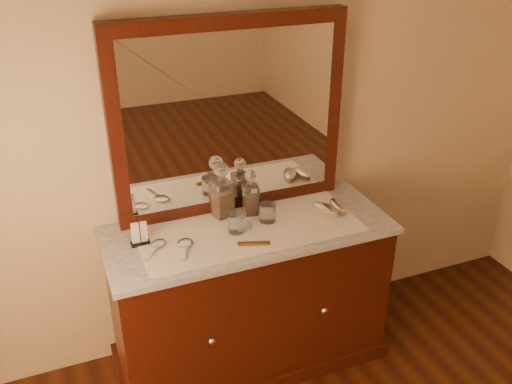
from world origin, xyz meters
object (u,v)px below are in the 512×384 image
Objects in this scene: comb at (254,243)px; decanter_right at (251,197)px; pin_dish at (245,226)px; decanter_left at (222,196)px; hand_mirror_outer at (157,245)px; brush_far at (338,206)px; brush_near at (326,209)px; hand_mirror_inner at (185,245)px; mirror_frame at (230,117)px; napkin_rack at (139,234)px; dresser_cabinet at (249,298)px.

comb is 0.31m from decanter_right.
pin_dish is 0.25× the size of decanter_left.
decanter_right is 0.55m from hand_mirror_outer.
brush_far is (0.44, -0.14, -0.07)m from decanter_right.
decanter_right reaches higher than brush_near.
hand_mirror_inner is (-0.40, -0.18, -0.09)m from decanter_right.
decanter_right is at bearing 23.98° from hand_mirror_inner.
brush_far is (0.50, -0.26, -0.47)m from mirror_frame.
decanter_left is 0.54m from brush_near.
mirror_frame reaches higher than brush_near.
hand_mirror_inner reaches higher than comb.
decanter_left is (-0.05, 0.32, 0.11)m from comb.
pin_dish is 0.56× the size of napkin_rack.
pin_dish is at bearing -5.36° from napkin_rack.
decanter_right is 0.40m from brush_near.
brush_near is at bearing 35.02° from comb.
hand_mirror_outer is (-0.47, -0.01, 0.45)m from dresser_cabinet.
hand_mirror_outer is at bearing -42.55° from napkin_rack.
brush_far reaches higher than hand_mirror_inner.
brush_far reaches higher than hand_mirror_outer.
mirror_frame reaches higher than napkin_rack.
decanter_left is at bearing 117.01° from comb.
napkin_rack is at bearing 150.58° from hand_mirror_inner.
dresser_cabinet is 0.73m from napkin_rack.
mirror_frame reaches higher than brush_far.
dresser_cabinet is 8.06× the size of hand_mirror_outer.
pin_dish is at bearing 178.10° from brush_far.
decanter_left reaches higher than brush_near.
decanter_left is at bearing 13.38° from napkin_rack.
dresser_cabinet is 0.68m from brush_far.
mirror_frame reaches higher than decanter_right.
napkin_rack is at bearing 174.64° from pin_dish.
brush_near is at bearing -31.96° from mirror_frame.
napkin_rack is (-0.53, 0.05, 0.49)m from dresser_cabinet.
decanter_left is at bearing 160.35° from brush_near.
dresser_cabinet is at bearing 0.84° from hand_mirror_outer.
brush_near is at bearing -2.58° from dresser_cabinet.
dresser_cabinet is 0.65m from hand_mirror_outer.
hand_mirror_inner is at bearing -169.68° from pin_dish.
decanter_left reaches higher than pin_dish.
comb is 0.33m from hand_mirror_inner.
comb is 0.79× the size of hand_mirror_inner.
hand_mirror_outer is at bearing -151.60° from mirror_frame.
comb is 0.54m from napkin_rack.
mirror_frame is 7.72× the size of comb.
mirror_frame is 0.72m from napkin_rack.
comb is 1.14× the size of napkin_rack.
hand_mirror_outer and hand_mirror_inner have the same top height.
brush_far is 0.97m from hand_mirror_outer.
dresser_cabinet is 0.45m from pin_dish.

